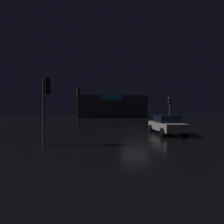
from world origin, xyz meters
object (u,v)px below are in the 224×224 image
traffic_signal_opposite (78,99)px  traffic_signal_cross_left (169,104)px  traffic_signal_main (46,94)px  store_building (111,107)px  car_near (166,125)px

traffic_signal_opposite → traffic_signal_cross_left: (11.99, 1.47, -0.63)m
traffic_signal_main → traffic_signal_cross_left: bearing=47.7°
store_building → traffic_signal_cross_left: store_building is taller
traffic_signal_main → car_near: 9.22m
traffic_signal_main → traffic_signal_cross_left: traffic_signal_main is taller
traffic_signal_opposite → traffic_signal_cross_left: size_ratio=1.24×
traffic_signal_main → car_near: (8.14, 3.82, -2.02)m
store_building → traffic_signal_cross_left: 22.90m
store_building → traffic_signal_opposite: size_ratio=3.69×
traffic_signal_cross_left → traffic_signal_opposite: bearing=-173.0°
traffic_signal_main → car_near: bearing=25.1°
traffic_signal_cross_left → car_near: bearing=-112.4°
traffic_signal_cross_left → traffic_signal_main: bearing=-132.3°
car_near → traffic_signal_cross_left: bearing=67.6°
store_building → traffic_signal_main: store_building is taller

